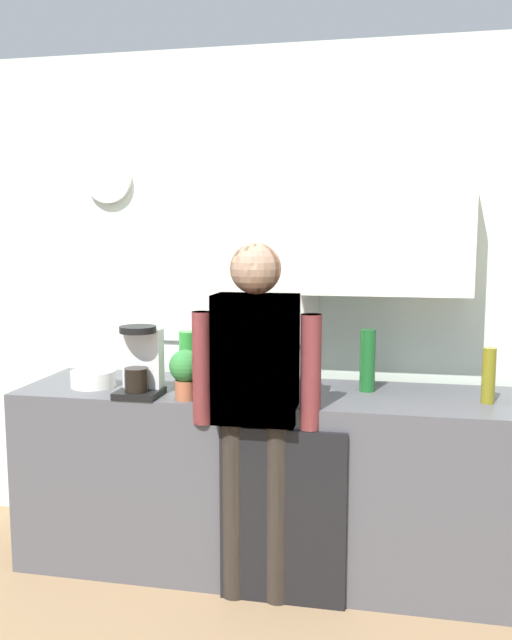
{
  "coord_description": "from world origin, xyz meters",
  "views": [
    {
      "loc": [
        0.55,
        -2.73,
        1.63
      ],
      "look_at": [
        -0.05,
        0.25,
        1.24
      ],
      "focal_mm": 36.59,
      "sensor_mm": 36.0,
      "label": 1
    }
  ],
  "objects_px": {
    "potted_plant": "(186,371)",
    "person_guest": "(256,393)",
    "cup_yellow_cup": "(217,384)",
    "mixing_bowl": "(93,379)",
    "person_at_sink": "(256,393)",
    "coffee_maker": "(141,364)",
    "storage_canister": "(258,366)",
    "dish_soap": "(272,381)",
    "bottle_green_wine": "(368,360)",
    "bottle_olive_oil": "(489,376)",
    "bottle_clear_soda": "(188,360)"
  },
  "relations": [
    {
      "from": "potted_plant",
      "to": "person_at_sink",
      "type": "xyz_separation_m",
      "value": [
        0.34,
        -0.06,
        -0.07
      ]
    },
    {
      "from": "bottle_green_wine",
      "to": "mixing_bowl",
      "type": "relative_size",
      "value": 1.36
    },
    {
      "from": "bottle_green_wine",
      "to": "dish_soap",
      "type": "relative_size",
      "value": 1.67
    },
    {
      "from": "dish_soap",
      "to": "bottle_green_wine",
      "type": "bearing_deg",
      "value": 26.94
    },
    {
      "from": "bottle_green_wine",
      "to": "bottle_olive_oil",
      "type": "xyz_separation_m",
      "value": [
        0.54,
        -0.13,
        -0.02
      ]
    },
    {
      "from": "storage_canister",
      "to": "person_at_sink",
      "type": "relative_size",
      "value": 0.11
    },
    {
      "from": "bottle_green_wine",
      "to": "storage_canister",
      "type": "height_order",
      "value": "bottle_green_wine"
    },
    {
      "from": "bottle_olive_oil",
      "to": "dish_soap",
      "type": "relative_size",
      "value": 1.39
    },
    {
      "from": "coffee_maker",
      "to": "person_at_sink",
      "type": "height_order",
      "value": "person_at_sink"
    },
    {
      "from": "cup_yellow_cup",
      "to": "dish_soap",
      "type": "xyz_separation_m",
      "value": [
        0.27,
        -0.03,
        0.04
      ]
    },
    {
      "from": "bottle_clear_soda",
      "to": "potted_plant",
      "type": "height_order",
      "value": "bottle_clear_soda"
    },
    {
      "from": "bottle_green_wine",
      "to": "dish_soap",
      "type": "height_order",
      "value": "bottle_green_wine"
    },
    {
      "from": "bottle_clear_soda",
      "to": "coffee_maker",
      "type": "bearing_deg",
      "value": -132.57
    },
    {
      "from": "bottle_clear_soda",
      "to": "dish_soap",
      "type": "relative_size",
      "value": 1.56
    },
    {
      "from": "potted_plant",
      "to": "person_guest",
      "type": "height_order",
      "value": "person_guest"
    },
    {
      "from": "storage_canister",
      "to": "potted_plant",
      "type": "bearing_deg",
      "value": -122.93
    },
    {
      "from": "bottle_olive_oil",
      "to": "storage_canister",
      "type": "bearing_deg",
      "value": 169.71
    },
    {
      "from": "person_at_sink",
      "to": "person_guest",
      "type": "bearing_deg",
      "value": 0.0
    },
    {
      "from": "bottle_olive_oil",
      "to": "person_guest",
      "type": "distance_m",
      "value": 1.04
    },
    {
      "from": "storage_canister",
      "to": "person_at_sink",
      "type": "height_order",
      "value": "person_at_sink"
    },
    {
      "from": "bottle_green_wine",
      "to": "bottle_olive_oil",
      "type": "bearing_deg",
      "value": -13.19
    },
    {
      "from": "mixing_bowl",
      "to": "coffee_maker",
      "type": "bearing_deg",
      "value": -21.5
    },
    {
      "from": "coffee_maker",
      "to": "cup_yellow_cup",
      "type": "xyz_separation_m",
      "value": [
        0.34,
        0.1,
        -0.1
      ]
    },
    {
      "from": "coffee_maker",
      "to": "storage_canister",
      "type": "relative_size",
      "value": 1.94
    },
    {
      "from": "bottle_clear_soda",
      "to": "potted_plant",
      "type": "xyz_separation_m",
      "value": [
        0.06,
        -0.23,
        -0.01
      ]
    },
    {
      "from": "coffee_maker",
      "to": "bottle_olive_oil",
      "type": "height_order",
      "value": "coffee_maker"
    },
    {
      "from": "dish_soap",
      "to": "person_guest",
      "type": "distance_m",
      "value": 0.18
    },
    {
      "from": "mixing_bowl",
      "to": "potted_plant",
      "type": "relative_size",
      "value": 0.96
    },
    {
      "from": "bottle_green_wine",
      "to": "storage_canister",
      "type": "xyz_separation_m",
      "value": [
        -0.55,
        0.07,
        -0.06
      ]
    },
    {
      "from": "bottle_clear_soda",
      "to": "person_guest",
      "type": "distance_m",
      "value": 0.5
    },
    {
      "from": "bottle_olive_oil",
      "to": "person_at_sink",
      "type": "relative_size",
      "value": 0.16
    },
    {
      "from": "cup_yellow_cup",
      "to": "person_at_sink",
      "type": "relative_size",
      "value": 0.05
    },
    {
      "from": "dish_soap",
      "to": "storage_canister",
      "type": "height_order",
      "value": "dish_soap"
    },
    {
      "from": "bottle_clear_soda",
      "to": "bottle_olive_oil",
      "type": "relative_size",
      "value": 1.12
    },
    {
      "from": "bottle_olive_oil",
      "to": "mixing_bowl",
      "type": "xyz_separation_m",
      "value": [
        -1.87,
        -0.04,
        -0.09
      ]
    },
    {
      "from": "bottle_olive_oil",
      "to": "potted_plant",
      "type": "height_order",
      "value": "bottle_olive_oil"
    },
    {
      "from": "storage_canister",
      "to": "bottle_green_wine",
      "type": "bearing_deg",
      "value": -7.41
    },
    {
      "from": "mixing_bowl",
      "to": "dish_soap",
      "type": "height_order",
      "value": "dish_soap"
    },
    {
      "from": "dish_soap",
      "to": "storage_canister",
      "type": "bearing_deg",
      "value": 113.04
    },
    {
      "from": "dish_soap",
      "to": "person_at_sink",
      "type": "height_order",
      "value": "person_at_sink"
    },
    {
      "from": "bottle_green_wine",
      "to": "person_at_sink",
      "type": "bearing_deg",
      "value": -140.37
    },
    {
      "from": "bottle_olive_oil",
      "to": "potted_plant",
      "type": "bearing_deg",
      "value": -171.47
    },
    {
      "from": "bottle_olive_oil",
      "to": "potted_plant",
      "type": "distance_m",
      "value": 1.36
    },
    {
      "from": "cup_yellow_cup",
      "to": "mixing_bowl",
      "type": "height_order",
      "value": "cup_yellow_cup"
    },
    {
      "from": "coffee_maker",
      "to": "bottle_clear_soda",
      "type": "bearing_deg",
      "value": 47.43
    },
    {
      "from": "bottle_clear_soda",
      "to": "bottle_olive_oil",
      "type": "height_order",
      "value": "bottle_clear_soda"
    },
    {
      "from": "potted_plant",
      "to": "person_at_sink",
      "type": "relative_size",
      "value": 0.14
    },
    {
      "from": "mixing_bowl",
      "to": "person_guest",
      "type": "xyz_separation_m",
      "value": [
        0.87,
        -0.22,
        0.02
      ]
    },
    {
      "from": "coffee_maker",
      "to": "storage_canister",
      "type": "distance_m",
      "value": 0.61
    },
    {
      "from": "bottle_olive_oil",
      "to": "storage_canister",
      "type": "xyz_separation_m",
      "value": [
        -1.08,
        0.2,
        -0.04
      ]
    }
  ]
}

